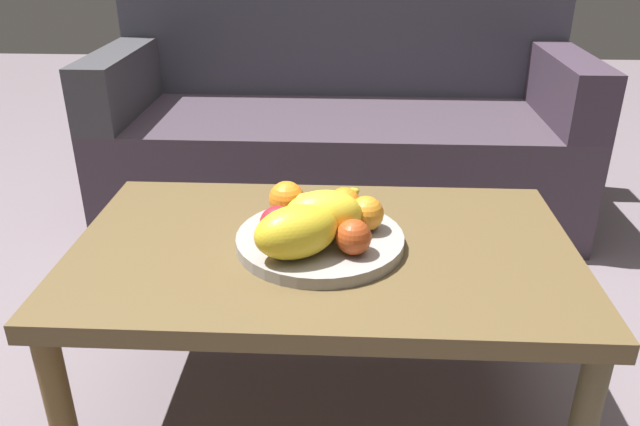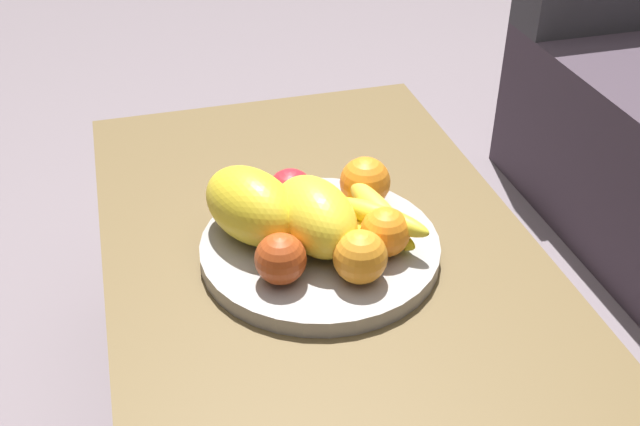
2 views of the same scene
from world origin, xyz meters
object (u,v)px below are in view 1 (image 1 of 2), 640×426
Objects in this scene: melon_smaller_beside at (296,232)px; banana_bunch at (326,208)px; orange_front at (287,199)px; apple_left at (277,223)px; orange_right at (366,214)px; couch at (339,132)px; fruit_bowl at (320,240)px; melon_large_front at (324,215)px; orange_left at (344,204)px; coffee_table at (323,264)px; apple_front at (353,237)px.

melon_smaller_beside is 0.98× the size of banana_bunch.
orange_front is 1.09× the size of apple_left.
orange_right reaches higher than banana_bunch.
banana_bunch is at bearing -90.37° from couch.
melon_large_front reaches higher than fruit_bowl.
couch is 9.99× the size of banana_bunch.
orange_front is (-0.04, 0.18, -0.01)m from melon_smaller_beside.
couch is 1.06m from orange_front.
banana_bunch is (0.00, 0.08, -0.02)m from melon_large_front.
couch reaches higher than apple_left.
melon_smaller_beside is (-0.04, -0.09, 0.06)m from fruit_bowl.
orange_left is at bearing 131.83° from orange_right.
banana_bunch is at bearing 152.63° from orange_right.
banana_bunch is at bearing -168.54° from orange_left.
banana_bunch is at bearing 86.84° from coffee_table.
orange_right is 1.04× the size of apple_left.
apple_front and apple_left have the same top height.
coffee_table is 6.55× the size of melon_large_front.
orange_right is at bearing -27.37° from banana_bunch.
apple_left is at bearing -142.39° from orange_left.
banana_bunch reaches higher than fruit_bowl.
coffee_table is at bearing -119.55° from orange_left.
apple_front is at bearing -18.33° from apple_left.
banana_bunch is (-0.01, -1.05, 0.17)m from couch.
fruit_bowl is at bearing -97.93° from banana_bunch.
apple_left is (-0.15, 0.05, 0.00)m from apple_front.
couch is at bearing 89.47° from coffee_table.
orange_left reaches higher than coffee_table.
coffee_table is 6.26× the size of melon_smaller_beside.
fruit_bowl is 0.10m from apple_left.
melon_smaller_beside is 2.26× the size of orange_right.
orange_right is at bearing -85.98° from couch.
melon_smaller_beside is 2.15× the size of orange_front.
orange_right is at bearing -20.10° from orange_front.
orange_left is 0.96× the size of orange_right.
melon_smaller_beside reaches higher than apple_left.
orange_right is (0.17, -0.06, -0.00)m from orange_front.
apple_left is (-0.04, 0.07, -0.02)m from melon_smaller_beside.
melon_large_front is (-0.01, -1.14, 0.20)m from couch.
apple_left is (-0.09, -0.03, 0.11)m from coffee_table.
apple_front is (0.15, -0.16, -0.00)m from orange_front.
melon_smaller_beside is at bearing -56.64° from apple_left.
orange_right reaches higher than coffee_table.
couch is 1.06m from orange_left.
couch is 24.08× the size of orange_left.
melon_smaller_beside is 0.11m from apple_front.
apple_front is (-0.03, -0.10, -0.00)m from orange_right.
coffee_table is 6.12× the size of banana_bunch.
fruit_bowl is at bearing -120.91° from orange_left.
orange_front is 0.22m from apple_front.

